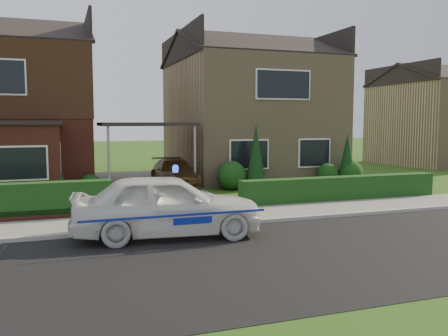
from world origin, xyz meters
name	(u,v)px	position (x,y,z in m)	size (l,w,h in m)	color
ground	(242,260)	(0.00, 0.00, 0.00)	(120.00, 120.00, 0.00)	#1C4913
road	(242,260)	(0.00, 0.00, 0.00)	(60.00, 6.00, 0.02)	black
kerb	(200,226)	(0.00, 3.05, 0.06)	(60.00, 0.16, 0.12)	#9E9993
sidewalk	(190,219)	(0.00, 4.10, 0.05)	(60.00, 2.00, 0.10)	slate
driveway	(147,187)	(0.00, 11.00, 0.06)	(3.80, 12.00, 0.12)	#666059
house_left	(1,98)	(-5.78, 13.90, 3.81)	(7.50, 9.53, 7.25)	brown
house_right	(248,105)	(5.80, 13.99, 3.66)	(7.50, 8.06, 7.25)	#9E8261
carport_link	(147,125)	(0.00, 10.95, 2.66)	(3.80, 3.00, 2.77)	black
hedge_right	(341,202)	(5.80, 5.35, 0.00)	(7.50, 0.55, 0.80)	#113410
shrub_left_mid	(45,181)	(-4.00, 9.30, 0.66)	(1.32, 1.32, 1.32)	#113410
shrub_left_near	(90,185)	(-2.40, 9.60, 0.42)	(0.84, 0.84, 0.84)	#113410
shrub_right_near	(231,175)	(3.20, 9.40, 0.60)	(1.20, 1.20, 1.20)	#113410
shrub_right_mid	(328,174)	(7.80, 9.50, 0.48)	(0.96, 0.96, 0.96)	#113410
shrub_right_far	(351,172)	(8.80, 9.20, 0.54)	(1.08, 1.08, 1.08)	#113410
conifer_a	(256,158)	(4.20, 9.20, 1.30)	(0.90, 0.90, 2.60)	black
conifer_b	(347,160)	(8.60, 9.20, 1.10)	(0.90, 0.90, 2.20)	black
neighbour_right	(438,125)	(20.00, 16.00, 2.60)	(6.50, 7.00, 5.20)	#9E8261
police_car	(167,206)	(-1.02, 2.40, 0.78)	(4.20, 4.73, 1.72)	silver
driveway_car	(174,173)	(1.00, 10.27, 0.69)	(1.59, 3.90, 1.13)	brown
potted_plant_a	(23,195)	(-4.66, 8.36, 0.35)	(0.37, 0.25, 0.70)	gray
potted_plant_c	(57,190)	(-3.58, 9.00, 0.38)	(0.43, 0.43, 0.77)	gray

